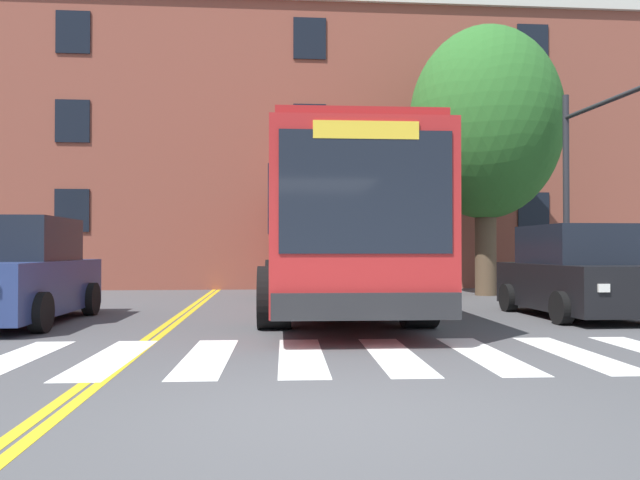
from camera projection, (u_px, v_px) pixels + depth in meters
The scene contains 12 objects.
ground_plane at pixel (332, 415), 5.03m from camera, with size 120.00×120.00×0.00m, color #4C4C4F.
crosswalk at pixel (348, 356), 7.83m from camera, with size 8.81×3.04×0.01m.
lane_line_yellow_inner at pixel (217, 288), 21.56m from camera, with size 0.12×36.00×0.01m, color gold.
lane_line_yellow_outer at pixel (221, 288), 21.57m from camera, with size 0.12×36.00×0.01m, color gold.
city_bus at pixel (329, 229), 14.39m from camera, with size 3.12×12.43×3.31m.
car_navy_near_lane at pixel (17, 275), 11.30m from camera, with size 2.10×4.42×1.92m.
car_black_far_lane at pixel (574, 275), 12.35m from camera, with size 1.98×3.90×1.82m.
car_tan_behind_bus at pixel (344, 263), 22.64m from camera, with size 2.19×4.11×1.86m.
traffic_light_near_corner at pixel (600, 157), 14.47m from camera, with size 0.43×3.70×5.30m.
traffic_light_overhead at pixel (282, 179), 16.07m from camera, with size 0.40×2.77×4.84m.
street_tree_curbside_large at pixel (485, 124), 18.22m from camera, with size 4.76×4.88×7.85m.
building_facade at pixel (303, 153), 25.06m from camera, with size 38.78×8.41×10.43m.
Camera 1 is at (-0.50, -5.03, 1.34)m, focal length 35.00 mm.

